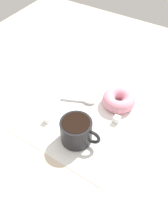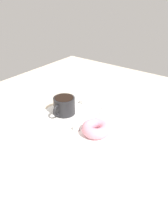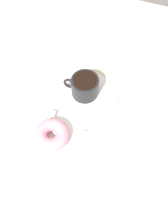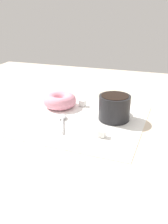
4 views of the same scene
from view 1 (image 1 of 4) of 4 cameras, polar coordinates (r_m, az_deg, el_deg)
The scene contains 7 objects.
ground_plane at distance 76.45cm, azimuth 0.16°, elevation 0.14°, with size 120.00×120.00×2.00cm, color beige.
napkin at distance 73.42cm, azimuth 0.00°, elevation -1.13°, with size 32.29×32.29×0.30cm, color white.
coffee_cup at distance 65.48cm, azimuth -1.66°, elevation -4.28°, with size 8.49×11.21×6.81cm.
donut at distance 76.16cm, azimuth 7.97°, elevation 2.80°, with size 10.09×10.09×3.79cm, color pink.
spoon at distance 77.00cm, azimuth 0.54°, elevation 2.42°, with size 5.76×11.09×0.90cm.
sugar_cube at distance 72.31cm, azimuth -8.52°, elevation -1.70°, with size 1.62×1.62×1.62cm, color white.
sugar_cube_extra at distance 72.10cm, azimuth 7.49°, elevation -1.62°, with size 1.79×1.79×1.79cm, color white.
Camera 1 is at (44.07, 26.83, 55.41)cm, focal length 40.00 mm.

